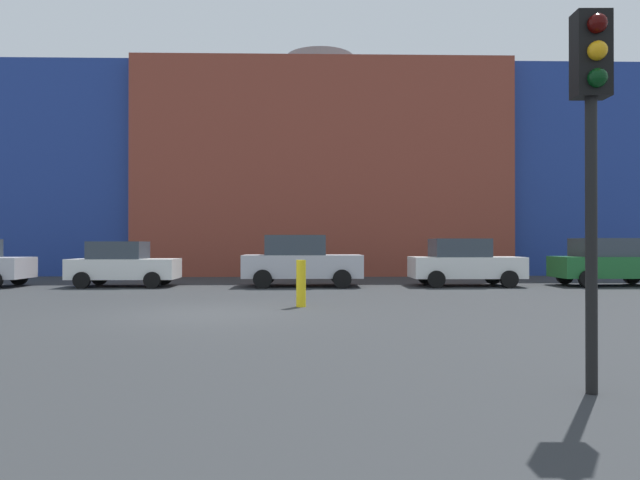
{
  "coord_description": "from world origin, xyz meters",
  "views": [
    {
      "loc": [
        2.23,
        -12.73,
        1.58
      ],
      "look_at": [
        2.68,
        7.27,
        1.69
      ],
      "focal_mm": 31.7,
      "sensor_mm": 36.0,
      "label": 1
    }
  ],
  "objects_px": {
    "parked_car_4": "(609,262)",
    "traffic_light_near_right": "(592,113)",
    "parked_car_3": "(464,262)",
    "parked_car_1": "(123,264)",
    "parked_car_2": "(301,261)",
    "bollard_yellow_0": "(301,283)"
  },
  "relations": [
    {
      "from": "parked_car_2",
      "to": "parked_car_1",
      "type": "bearing_deg",
      "value": 180.0
    },
    {
      "from": "parked_car_3",
      "to": "parked_car_4",
      "type": "distance_m",
      "value": 5.4
    },
    {
      "from": "parked_car_1",
      "to": "parked_car_3",
      "type": "distance_m",
      "value": 12.48
    },
    {
      "from": "parked_car_2",
      "to": "bollard_yellow_0",
      "type": "relative_size",
      "value": 3.72
    },
    {
      "from": "parked_car_1",
      "to": "bollard_yellow_0",
      "type": "relative_size",
      "value": 3.26
    },
    {
      "from": "parked_car_4",
      "to": "bollard_yellow_0",
      "type": "xyz_separation_m",
      "value": [
        -11.34,
        -6.65,
        -0.3
      ]
    },
    {
      "from": "bollard_yellow_0",
      "to": "parked_car_1",
      "type": "bearing_deg",
      "value": 134.54
    },
    {
      "from": "parked_car_3",
      "to": "bollard_yellow_0",
      "type": "xyz_separation_m",
      "value": [
        -5.94,
        -6.65,
        -0.29
      ]
    },
    {
      "from": "parked_car_3",
      "to": "parked_car_4",
      "type": "height_order",
      "value": "parked_car_4"
    },
    {
      "from": "parked_car_2",
      "to": "bollard_yellow_0",
      "type": "xyz_separation_m",
      "value": [
        0.08,
        -6.65,
        -0.35
      ]
    },
    {
      "from": "parked_car_1",
      "to": "bollard_yellow_0",
      "type": "height_order",
      "value": "parked_car_1"
    },
    {
      "from": "bollard_yellow_0",
      "to": "traffic_light_near_right",
      "type": "bearing_deg",
      "value": -68.99
    },
    {
      "from": "parked_car_1",
      "to": "parked_car_3",
      "type": "height_order",
      "value": "parked_car_3"
    },
    {
      "from": "parked_car_3",
      "to": "parked_car_4",
      "type": "relative_size",
      "value": 0.99
    },
    {
      "from": "parked_car_4",
      "to": "traffic_light_near_right",
      "type": "relative_size",
      "value": 1.01
    },
    {
      "from": "traffic_light_near_right",
      "to": "parked_car_4",
      "type": "bearing_deg",
      "value": 152.58
    },
    {
      "from": "parked_car_4",
      "to": "bollard_yellow_0",
      "type": "distance_m",
      "value": 13.15
    },
    {
      "from": "parked_car_3",
      "to": "parked_car_1",
      "type": "bearing_deg",
      "value": 180.0
    },
    {
      "from": "parked_car_3",
      "to": "traffic_light_near_right",
      "type": "xyz_separation_m",
      "value": [
        -2.8,
        -14.83,
        2.08
      ]
    },
    {
      "from": "parked_car_4",
      "to": "traffic_light_near_right",
      "type": "height_order",
      "value": "traffic_light_near_right"
    },
    {
      "from": "parked_car_2",
      "to": "parked_car_3",
      "type": "distance_m",
      "value": 6.02
    },
    {
      "from": "parked_car_2",
      "to": "traffic_light_near_right",
      "type": "distance_m",
      "value": 15.31
    }
  ]
}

